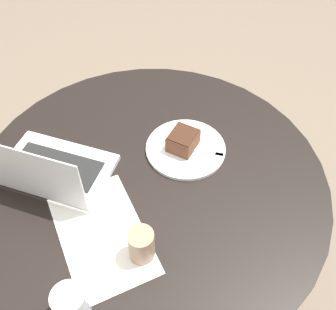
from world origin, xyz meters
TOP-DOWN VIEW (x-y plane):
  - ground_plane at (0.00, 0.00)m, footprint 12.00×12.00m
  - dining_table at (0.00, 0.00)m, footprint 1.10×1.10m
  - paper_document at (0.12, -0.20)m, footprint 0.37×0.24m
  - plate at (-0.05, 0.16)m, footprint 0.26×0.26m
  - cake_slice at (-0.05, 0.15)m, footprint 0.12×0.12m
  - fork at (-0.00, 0.19)m, footprint 0.13×0.14m
  - coffee_glass at (0.22, -0.13)m, footprint 0.07×0.07m
  - water_glass at (0.29, -0.34)m, footprint 0.08×0.08m
  - laptop at (-0.14, -0.26)m, footprint 0.40×0.39m

SIDE VIEW (x-z plane):
  - ground_plane at x=0.00m, z-range 0.00..0.00m
  - dining_table at x=0.00m, z-range 0.24..0.99m
  - paper_document at x=0.12m, z-range 0.75..0.76m
  - plate at x=-0.05m, z-range 0.75..0.77m
  - fork at x=0.00m, z-range 0.77..0.77m
  - laptop at x=-0.14m, z-range 0.68..0.90m
  - cake_slice at x=-0.05m, z-range 0.77..0.83m
  - coffee_glass at x=0.22m, z-range 0.75..0.86m
  - water_glass at x=0.29m, z-range 0.75..0.86m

